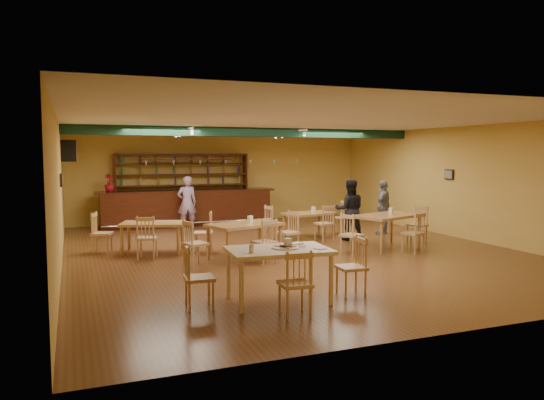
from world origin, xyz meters
name	(u,v)px	position (x,y,z in m)	size (l,w,h in m)	color
floor	(290,250)	(0.00, 0.00, 0.00)	(12.00, 12.00, 0.00)	brown
ceiling_beam	(251,132)	(0.00, 2.80, 2.87)	(10.00, 0.30, 0.25)	#10301E
track_rail_left	(183,130)	(-1.80, 3.40, 2.94)	(0.05, 2.50, 0.05)	white
track_rail_right	(289,131)	(1.40, 3.40, 2.94)	(0.05, 2.50, 0.05)	white
ac_unit	(69,151)	(-4.80, 4.20, 2.35)	(0.34, 0.70, 0.48)	white
picture_left	(61,180)	(-4.97, 1.00, 1.70)	(0.04, 0.34, 0.28)	black
picture_right	(449,175)	(4.97, 0.50, 1.70)	(0.04, 0.34, 0.28)	black
bar_counter	(187,208)	(-1.35, 5.15, 0.56)	(5.59, 0.85, 1.13)	#36160A
back_bar_hutch	(183,189)	(-1.35, 5.78, 1.14)	(4.32, 0.40, 2.28)	#36160A
poinsettia	(109,183)	(-3.70, 5.15, 1.40)	(0.30, 0.30, 0.53)	#A30F1F
dining_table_a	(153,238)	(-3.06, 0.87, 0.35)	(1.41, 0.84, 0.70)	#A16B39
dining_table_b	(309,225)	(1.24, 1.61, 0.34)	(1.35, 0.81, 0.68)	#A16B39
dining_table_c	(245,241)	(-1.30, -0.51, 0.38)	(1.54, 0.92, 0.77)	#A16B39
dining_table_d	(387,232)	(2.26, -0.59, 0.41)	(1.64, 0.98, 0.82)	#A16B39
near_table	(279,275)	(-1.85, -3.88, 0.41)	(1.54, 0.99, 0.82)	beige
pizza_tray	(285,248)	(-1.74, -3.88, 0.83)	(0.40, 0.40, 0.01)	silver
parmesan_shaker	(251,249)	(-2.34, -4.05, 0.88)	(0.07, 0.07, 0.11)	#EAE5C6
napkin_stack	(296,244)	(-1.47, -3.66, 0.84)	(0.20, 0.15, 0.03)	white
pizza_server	(294,246)	(-1.57, -3.83, 0.84)	(0.32, 0.09, 0.00)	silver
side_plate	(321,248)	(-1.25, -4.10, 0.83)	(0.22, 0.22, 0.01)	white
patron_bar	(187,203)	(-1.53, 4.33, 0.80)	(0.59, 0.39, 1.61)	#9451B1
patron_right_a	(350,210)	(2.04, 0.81, 0.80)	(0.78, 0.61, 1.61)	black
patron_right_b	(383,207)	(3.46, 1.41, 0.77)	(0.90, 0.37, 1.53)	gray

